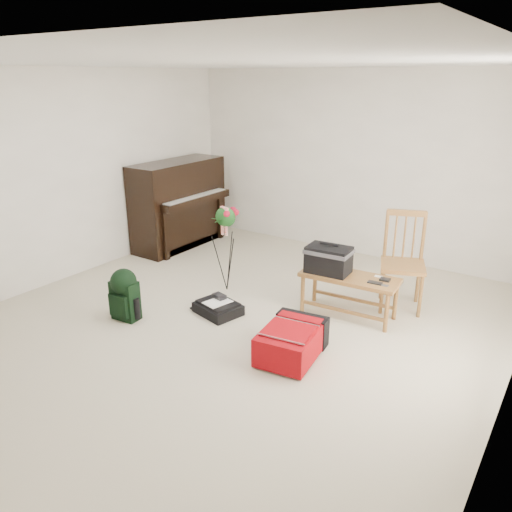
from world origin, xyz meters
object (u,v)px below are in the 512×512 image
Objects in this scene: dining_chair at (404,263)px; flower_stand at (226,249)px; black_duffel at (218,307)px; bench at (335,264)px; green_backpack at (124,292)px; piano at (179,206)px; red_suitcase at (294,339)px.

flower_stand is (-1.85, -0.72, -0.01)m from dining_chair.
dining_chair is 2.05m from black_duffel.
green_backpack is at bearing -145.67° from bench.
piano is 3.00m from bench.
piano is 3.45m from dining_chair.
bench is at bearing -15.14° from piano.
red_suitcase is 1.42× the size of black_duffel.
dining_chair reaches higher than flower_stand.
piano is at bearing 113.52° from green_backpack.
dining_chair is at bearing -3.87° from piano.
flower_stand is (-0.31, 0.56, 0.44)m from black_duffel.
bench is 1.06m from red_suitcase.
dining_chair reaches higher than green_backpack.
green_backpack is (-2.26, -1.91, -0.21)m from dining_chair.
piano reaches higher than dining_chair.
dining_chair is 1.99× the size of black_duffel.
red_suitcase is at bearing -88.87° from bench.
piano reaches higher than black_duffel.
bench is 0.98× the size of dining_chair.
green_backpack is at bearing -88.78° from flower_stand.
bench reaches higher than black_duffel.
black_duffel is at bearing -41.01° from flower_stand.
green_backpack is (-1.80, -0.38, 0.15)m from red_suitcase.
red_suitcase is at bearing -0.08° from black_duffel.
bench is at bearing 87.38° from red_suitcase.
bench is 1.32m from black_duffel.
black_duffel is 0.99m from green_backpack.
flower_stand is (0.40, 1.20, 0.20)m from green_backpack.
bench is at bearing 49.38° from black_duffel.
red_suitcase is (2.99, -1.77, -0.44)m from piano.
black_duffel is (-1.09, 0.26, -0.09)m from red_suitcase.
flower_stand reaches higher than bench.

